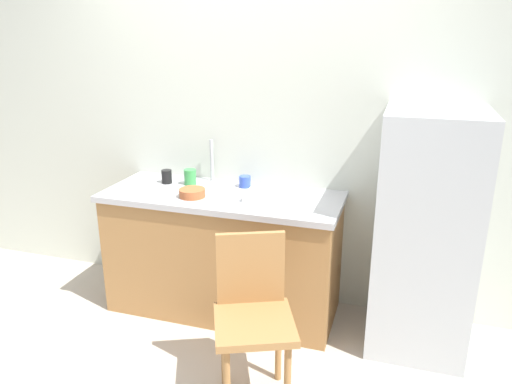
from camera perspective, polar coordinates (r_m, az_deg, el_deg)
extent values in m
plane|color=#BCB2A3|center=(3.07, -6.90, -19.49)|extent=(8.00, 8.00, 0.00)
cube|color=silver|center=(3.40, -0.80, 8.58)|extent=(4.80, 0.10, 2.59)
cube|color=#A87542|center=(3.39, -3.81, -7.36)|extent=(1.54, 0.60, 0.82)
cube|color=#B7B7BC|center=(3.22, -3.97, -0.49)|extent=(1.58, 0.64, 0.04)
cylinder|color=#B7B7BC|center=(3.46, -5.22, 3.72)|extent=(0.02, 0.02, 0.30)
cube|color=silver|center=(3.06, 19.22, -4.63)|extent=(0.56, 0.60, 1.47)
cylinder|color=#A87542|center=(2.59, 3.71, -21.34)|extent=(0.04, 0.04, 0.45)
cylinder|color=#A87542|center=(2.80, -3.75, -17.84)|extent=(0.04, 0.04, 0.45)
cylinder|color=#A87542|center=(2.82, 2.65, -17.48)|extent=(0.04, 0.04, 0.45)
cube|color=#A87542|center=(2.54, -0.21, -15.20)|extent=(0.53, 0.53, 0.04)
cube|color=#A87542|center=(2.59, -0.64, -8.88)|extent=(0.34, 0.17, 0.40)
cube|color=white|center=(3.08, 1.40, -0.46)|extent=(0.28, 0.20, 0.05)
cylinder|color=#B25B33|center=(3.16, -7.50, -0.10)|extent=(0.17, 0.17, 0.05)
cylinder|color=green|center=(3.41, -7.74, 1.77)|extent=(0.08, 0.08, 0.11)
cylinder|color=blue|center=(3.33, -1.31, 1.24)|extent=(0.08, 0.08, 0.08)
cylinder|color=black|center=(3.47, -10.44, 1.80)|extent=(0.07, 0.07, 0.09)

